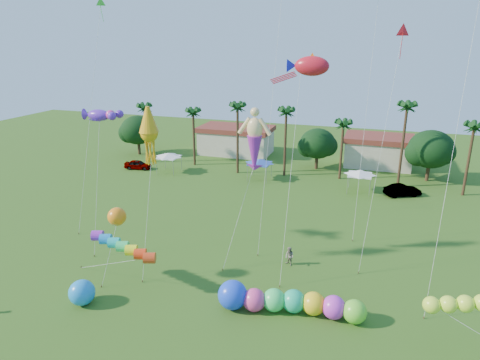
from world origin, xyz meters
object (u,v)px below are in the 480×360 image
(spectator_b, at_px, (289,256))
(car_a, at_px, (138,165))
(caterpillar_inflatable, at_px, (285,302))
(blue_ball, at_px, (82,293))
(car_b, at_px, (403,190))

(spectator_b, bearing_deg, car_a, 174.41)
(car_a, xyz_separation_m, caterpillar_inflatable, (29.91, -28.95, 0.23))
(car_a, xyz_separation_m, blue_ball, (14.96, -32.76, 0.28))
(car_a, distance_m, car_b, 38.90)
(car_b, height_order, caterpillar_inflatable, caterpillar_inflatable)
(spectator_b, bearing_deg, blue_ball, -110.17)
(car_b, bearing_deg, blue_ball, 117.15)
(caterpillar_inflatable, bearing_deg, car_b, 64.90)
(blue_ball, bearing_deg, car_a, 114.54)
(spectator_b, relative_size, caterpillar_inflatable, 0.16)
(car_b, distance_m, caterpillar_inflatable, 30.52)
(car_a, xyz_separation_m, car_b, (38.90, 0.21, 0.05))
(car_b, bearing_deg, spectator_b, 128.55)
(car_b, distance_m, spectator_b, 24.37)
(car_b, xyz_separation_m, blue_ball, (-23.94, -32.97, 0.23))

